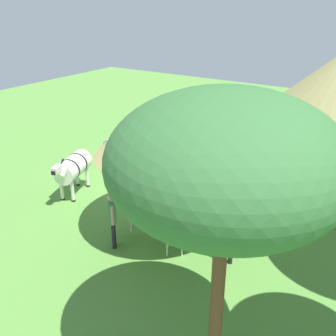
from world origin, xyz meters
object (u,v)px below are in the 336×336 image
Objects in this scene: shade_umbrella at (177,135)px; standing_watcher at (166,125)px; patio_chair_near_hut at (218,217)px; patio_chair_west_end at (175,237)px; patio_chair_east_end at (134,213)px; zebra_toward_hut at (198,156)px; patio_dining_table at (176,209)px; patio_chair_near_lawn at (176,194)px; guest_beside_umbrella at (230,230)px; zebra_by_umbrella at (124,142)px; striped_lounge_chair at (186,151)px; zebra_nearest_camera at (72,168)px; acacia_tree_left_background at (226,162)px; guest_behind_table at (112,215)px.

standing_watcher is (-5.25, -3.77, -1.79)m from shade_umbrella.
patio_chair_near_hut is 1.54m from patio_chair_west_end.
zebra_toward_hut reaches higher than patio_chair_east_end.
patio_dining_table is 1.45× the size of patio_chair_near_lawn.
guest_beside_umbrella is 0.68× the size of zebra_by_umbrella.
patio_chair_near_lawn is at bearing -147.56° from patio_dining_table.
patio_chair_west_end is (1.01, 0.59, -2.33)m from shade_umbrella.
patio_chair_near_lawn is at bearing 97.89° from standing_watcher.
zebra_nearest_camera reaches higher than striped_lounge_chair.
standing_watcher is at bearing 7.26° from zebra_toward_hut.
guest_beside_umbrella is at bearing 105.65° from standing_watcher.
striped_lounge_chair is at bearing -95.99° from patio_chair_near_lawn.
guest_beside_umbrella reaches higher than striped_lounge_chair.
shade_umbrella is 4.78× the size of patio_chair_west_end.
shade_umbrella is at bearing -139.24° from acacia_tree_left_background.
shade_umbrella reaches higher than patio_chair_near_lawn.
guest_beside_umbrella reaches higher than patio_dining_table.
guest_beside_umbrella is at bearing -165.09° from patio_chair_near_hut.
patio_dining_table is 0.72× the size of zebra_toward_hut.
striped_lounge_chair is (-5.85, -3.14, -0.27)m from patio_chair_west_end.
zebra_by_umbrella reaches higher than zebra_nearest_camera.
patio_chair_near_lawn is 1.65m from patio_chair_east_end.
zebra_by_umbrella is (-3.48, -3.18, 0.45)m from patio_chair_east_end.
guest_behind_table reaches higher than patio_chair_near_hut.
shade_umbrella is 4.78× the size of patio_chair_near_lawn.
patio_chair_east_end reaches higher than patio_dining_table.
acacia_tree_left_background is at bearing -76.22° from patio_chair_west_end.
patio_chair_east_end is 0.49× the size of zebra_toward_hut.
patio_chair_west_end is 1.69m from guest_behind_table.
guest_behind_table reaches higher than guest_beside_umbrella.
shade_umbrella reaches higher than striped_lounge_chair.
patio_chair_west_end is 0.44× the size of zebra_nearest_camera.
patio_chair_near_lawn is at bearing 145.66° from zebra_toward_hut.
acacia_tree_left_background is (6.40, 3.89, 2.93)m from zebra_toward_hut.
shade_umbrella is 2.73× the size of guest_beside_umbrella.
guest_beside_umbrella is at bearing 174.51° from zebra_toward_hut.
patio_chair_west_end is at bearing 157.26° from zebra_toward_hut.
patio_chair_east_end reaches higher than striped_lounge_chair.
patio_chair_near_lawn is 6.59m from acacia_tree_left_background.
guest_behind_table is at bearing 84.05° from standing_watcher.
zebra_by_umbrella is (-2.86, -4.17, 0.32)m from patio_dining_table.
guest_behind_table reaches higher than zebra_toward_hut.
patio_chair_near_hut is 0.49× the size of zebra_toward_hut.
shade_umbrella is 4.78× the size of patio_chair_east_end.
zebra_nearest_camera is 8.28m from acacia_tree_left_background.
patio_chair_near_lawn is at bearing 90.95° from patio_chair_west_end.
patio_chair_near_hut is at bearing 106.82° from standing_watcher.
patio_dining_table is 0.83× the size of guest_beside_umbrella.
guest_behind_table reaches higher than striped_lounge_chair.
striped_lounge_chair is (-4.38, -3.62, -0.27)m from patio_chair_near_hut.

